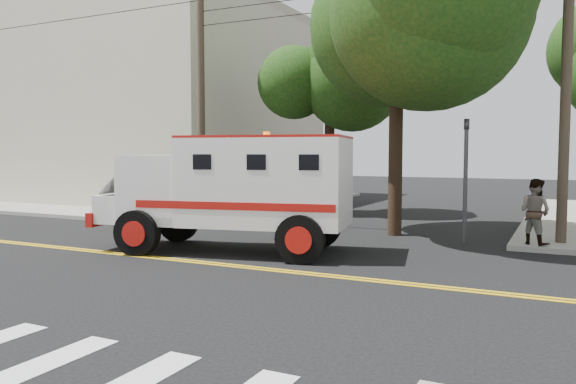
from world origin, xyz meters
The scene contains 12 objects.
ground centered at (0.00, 0.00, 0.00)m, with size 100.00×100.00×0.00m, color black.
sidewalk_nw centered at (-13.50, 13.50, 0.07)m, with size 17.00×17.00×0.15m, color gray.
building_left centered at (-15.50, 15.00, 5.15)m, with size 16.00×14.00×10.00m, color beige.
utility_pole_left centered at (-5.60, 6.00, 4.50)m, with size 0.28×0.28×9.00m, color #382D23.
utility_pole_right centered at (6.30, 6.20, 4.50)m, with size 0.28×0.28×9.00m, color #382D23.
tree_main centered at (1.94, 6.21, 7.20)m, with size 6.08×5.70×9.85m.
tree_left centered at (-2.68, 11.79, 5.73)m, with size 4.48×4.20×7.70m.
traffic_signal centered at (3.80, 5.60, 2.23)m, with size 0.15×0.18×3.60m.
accessibility_sign centered at (-6.20, 6.17, 1.37)m, with size 0.45×0.10×2.02m.
palm_planter centered at (-7.44, 6.62, 1.65)m, with size 3.52×2.63×2.36m.
armored_truck centered at (-1.49, 1.67, 1.74)m, with size 7.09×3.82×3.07m.
pedestrian_b centered at (5.65, 5.50, 1.05)m, with size 0.87×0.68×1.79m, color gray.
Camera 1 is at (6.36, -11.01, 2.63)m, focal length 35.00 mm.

